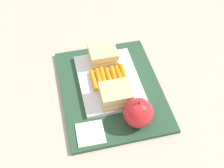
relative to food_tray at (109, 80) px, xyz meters
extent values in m
plane|color=#B7AD99|center=(0.03, 0.00, -0.02)|extent=(2.40, 2.40, 0.00)
cube|color=#284C33|center=(0.03, 0.00, -0.01)|extent=(0.36, 0.28, 0.01)
cube|color=white|center=(0.00, 0.00, 0.00)|extent=(0.23, 0.17, 0.01)
cube|color=#DBC189|center=(-0.08, 0.00, 0.01)|extent=(0.07, 0.08, 0.02)
cube|color=#F4CC4C|center=(-0.08, 0.00, 0.03)|extent=(0.07, 0.07, 0.01)
cube|color=#DBC189|center=(-0.08, 0.00, 0.04)|extent=(0.07, 0.08, 0.02)
cube|color=#DBC189|center=(0.08, 0.00, 0.01)|extent=(0.07, 0.08, 0.02)
cube|color=#F4CC4C|center=(0.08, 0.00, 0.03)|extent=(0.07, 0.07, 0.01)
cube|color=#DBC189|center=(0.08, 0.00, 0.04)|extent=(0.07, 0.08, 0.02)
cylinder|color=orange|center=(0.00, -0.04, 0.01)|extent=(0.08, 0.01, 0.02)
cylinder|color=orange|center=(0.00, -0.03, 0.01)|extent=(0.08, 0.01, 0.02)
cylinder|color=orange|center=(0.00, -0.02, 0.01)|extent=(0.08, 0.01, 0.02)
cylinder|color=orange|center=(0.00, 0.00, 0.01)|extent=(0.08, 0.01, 0.02)
cylinder|color=orange|center=(0.00, 0.02, 0.01)|extent=(0.08, 0.01, 0.02)
cylinder|color=orange|center=(0.00, 0.03, 0.01)|extent=(0.08, 0.01, 0.02)
cylinder|color=orange|center=(0.00, 0.04, 0.01)|extent=(0.08, 0.01, 0.02)
sphere|color=red|center=(0.15, 0.04, 0.03)|extent=(0.08, 0.08, 0.08)
cylinder|color=brown|center=(0.15, 0.04, 0.08)|extent=(0.01, 0.01, 0.01)
cube|color=white|center=(0.16, -0.08, 0.00)|extent=(0.07, 0.07, 0.00)
camera|label=1|loc=(0.58, -0.13, 0.66)|focal=49.69mm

